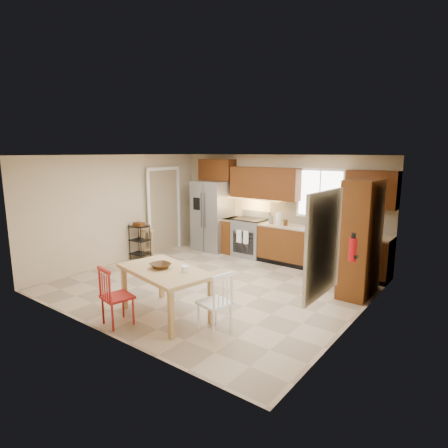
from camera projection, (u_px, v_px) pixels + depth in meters
name	position (u px, v px, depth m)	size (l,w,h in m)	color
floor	(212.00, 285.00, 7.34)	(5.50, 5.50, 0.00)	tan
ceiling	(212.00, 155.00, 6.87)	(5.50, 5.00, 0.02)	silver
wall_back	(277.00, 207.00, 9.06)	(5.50, 0.02, 2.50)	#CCB793
wall_front	(98.00, 249.00, 5.15)	(5.50, 0.02, 2.50)	#CCB793
wall_left	(120.00, 209.00, 8.73)	(0.02, 5.00, 2.50)	#CCB793
wall_right	(358.00, 243.00, 5.48)	(0.02, 5.00, 2.50)	#CCB793
refrigerator	(212.00, 216.00, 9.84)	(0.92, 0.75, 1.82)	gray
range_stove	(250.00, 238.00, 9.29)	(0.76, 0.63, 0.92)	gray
base_cabinet_narrow	(233.00, 235.00, 9.63)	(0.30, 0.60, 0.90)	#613712
base_cabinet_run	(321.00, 250.00, 8.22)	(2.92, 0.60, 0.90)	#613712
dishwasher	(341.00, 257.00, 7.66)	(0.60, 0.02, 0.78)	black
backsplash	(327.00, 215.00, 8.30)	(2.92, 0.03, 0.55)	beige
upper_over_fridge	(217.00, 170.00, 9.77)	(1.00, 0.35, 0.55)	#522B0D
upper_left_block	(265.00, 183.00, 8.96)	(1.80, 0.35, 0.75)	#522B0D
upper_right_block	(372.00, 189.00, 7.49)	(1.00, 0.35, 0.75)	#522B0D
window_back	(320.00, 194.00, 8.32)	(1.12, 0.04, 1.12)	white
sink	(313.00, 230.00, 8.25)	(0.62, 0.46, 0.16)	gray
undercab_glow	(253.00, 199.00, 9.20)	(1.60, 0.30, 0.01)	#FFBF66
soap_bottle	(329.00, 227.00, 7.92)	(0.09, 0.09, 0.19)	#B20C13
paper_towel	(279.00, 219.00, 8.68)	(0.12, 0.12, 0.28)	white
canister_steel	(271.00, 220.00, 8.81)	(0.11, 0.11, 0.18)	gray
canister_wood	(286.00, 223.00, 8.55)	(0.10, 0.10, 0.14)	#492C13
pantry	(361.00, 238.00, 6.65)	(0.50, 0.95, 2.10)	#613712
fire_extinguisher	(353.00, 250.00, 5.69)	(0.12, 0.12, 0.36)	#B20C13
window_right	(323.00, 244.00, 4.58)	(0.04, 1.02, 1.32)	white
doorway	(164.00, 211.00, 9.74)	(0.04, 0.95, 2.10)	#8C7A59
dining_table	(165.00, 293.00, 5.90)	(1.55, 0.87, 0.75)	tan
chair_red	(117.00, 296.00, 5.58)	(0.43, 0.43, 0.91)	#A11C18
chair_white	(215.00, 302.00, 5.36)	(0.43, 0.43, 0.91)	white
table_bowl	(160.00, 268.00, 5.88)	(0.31, 0.31, 0.08)	#492C13
table_jar	(185.00, 270.00, 5.69)	(0.11, 0.11, 0.13)	white
bar_stool	(148.00, 243.00, 9.21)	(0.34, 0.34, 0.70)	tan
utility_cart	(140.00, 242.00, 8.99)	(0.43, 0.34, 0.86)	black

